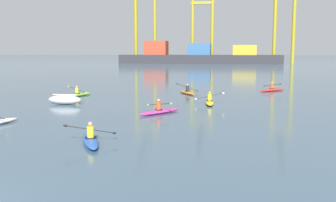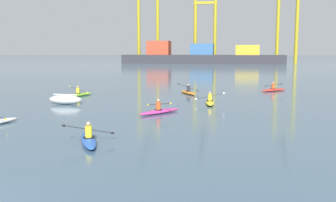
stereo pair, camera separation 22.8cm
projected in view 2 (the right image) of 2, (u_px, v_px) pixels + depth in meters
container_barge at (201, 56)px, 123.90m from camera, size 52.15×8.24×7.36m
gantry_crane_west at (148, 9)px, 135.09m from camera, size 8.19×19.09×37.81m
gantry_crane_west_mid at (205, 14)px, 129.08m from camera, size 7.95×19.03×31.84m
gantry_crane_east_mid at (288, 10)px, 125.34m from camera, size 7.30×16.89×34.40m
capsized_dinghy at (65, 100)px, 28.63m from camera, size 2.65×1.22×0.76m
kayak_blue at (89, 139)px, 16.50m from camera, size 2.06×3.32×0.95m
kayak_orange at (188, 92)px, 35.56m from camera, size 2.11×3.29×1.05m
kayak_lime at (79, 94)px, 33.72m from camera, size 2.13×3.40×0.95m
kayak_magenta at (159, 111)px, 24.29m from camera, size 2.43×3.13×0.95m
kayak_red at (274, 89)px, 37.95m from camera, size 2.90×2.75×0.95m
kayak_yellow at (210, 102)px, 28.70m from camera, size 2.24×3.44×0.95m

